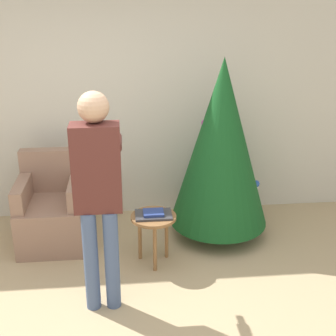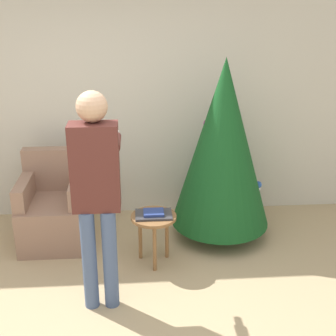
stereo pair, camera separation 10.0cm
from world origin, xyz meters
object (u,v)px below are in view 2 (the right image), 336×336
christmas_tree (223,144)px  person_standing (96,184)px  side_stool (154,223)px  armchair (54,210)px

christmas_tree → person_standing: bearing=-137.8°
person_standing → side_stool: person_standing is taller
christmas_tree → side_stool: christmas_tree is taller
christmas_tree → side_stool: bearing=-145.4°
armchair → person_standing: 1.43m
christmas_tree → side_stool: size_ratio=3.78×
side_stool → armchair: bearing=153.2°
armchair → side_stool: armchair is taller
armchair → side_stool: size_ratio=1.86×
armchair → person_standing: (0.55, -1.09, 0.74)m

